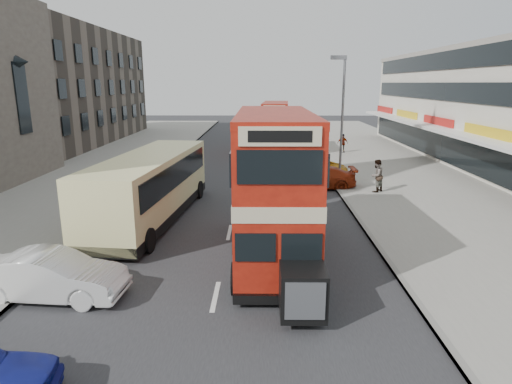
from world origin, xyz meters
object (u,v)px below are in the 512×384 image
(cyclist, at_px, (298,162))
(car_right_b, at_px, (311,170))
(coach, at_px, (150,185))
(bus_main, at_px, (274,186))
(pedestrian_far, at_px, (343,143))
(bus_second, at_px, (275,128))
(car_right_a, at_px, (318,178))
(pedestrian_near, at_px, (377,176))
(street_lamp, at_px, (341,110))
(car_left_front, at_px, (52,276))

(cyclist, bearing_deg, car_right_b, -80.96)
(car_right_b, bearing_deg, coach, -43.50)
(bus_main, bearing_deg, coach, -39.13)
(bus_main, xyz_separation_m, pedestrian_far, (7.08, 25.04, -1.77))
(bus_second, relative_size, pedestrian_far, 4.90)
(car_right_a, distance_m, car_right_b, 2.57)
(car_right_b, distance_m, cyclist, 3.13)
(pedestrian_near, bearing_deg, bus_second, -112.66)
(car_right_a, height_order, cyclist, cyclist)
(car_right_b, bearing_deg, pedestrian_far, 159.86)
(bus_main, distance_m, pedestrian_near, 11.76)
(car_right_a, height_order, pedestrian_near, pedestrian_near)
(coach, bearing_deg, street_lamp, 43.27)
(street_lamp, relative_size, pedestrian_far, 4.72)
(bus_main, xyz_separation_m, car_right_b, (2.89, 13.77, -2.11))
(coach, bearing_deg, pedestrian_near, 28.20)
(car_right_a, bearing_deg, pedestrian_near, 65.80)
(car_left_front, height_order, pedestrian_far, pedestrian_far)
(car_right_a, xyz_separation_m, pedestrian_far, (4.03, 13.84, 0.32))
(coach, height_order, pedestrian_far, coach)
(cyclist, bearing_deg, car_right_a, -84.22)
(bus_main, height_order, coach, bus_main)
(bus_second, distance_m, cyclist, 8.70)
(coach, distance_m, pedestrian_near, 13.19)
(bus_main, distance_m, car_right_a, 11.80)
(bus_second, xyz_separation_m, car_left_front, (-7.69, -28.62, -1.67))
(coach, xyz_separation_m, car_left_front, (-1.07, -8.07, -0.99))
(pedestrian_near, bearing_deg, car_right_a, -65.96)
(coach, distance_m, pedestrian_far, 24.11)
(bus_main, distance_m, coach, 7.54)
(car_right_b, bearing_deg, pedestrian_near, 41.08)
(bus_second, height_order, car_right_b, bus_second)
(pedestrian_far, relative_size, cyclist, 0.86)
(street_lamp, height_order, car_right_a, street_lamp)
(street_lamp, distance_m, pedestrian_far, 13.08)
(bus_second, distance_m, pedestrian_far, 6.44)
(bus_main, xyz_separation_m, pedestrian_near, (6.34, 9.77, -1.65))
(coach, bearing_deg, car_right_a, 41.82)
(bus_second, bearing_deg, car_right_b, 103.74)
(pedestrian_far, bearing_deg, bus_second, 172.40)
(pedestrian_near, bearing_deg, street_lamp, -102.56)
(coach, height_order, pedestrian_near, coach)
(car_right_a, bearing_deg, car_left_front, -34.88)
(car_right_b, height_order, cyclist, cyclist)
(bus_second, xyz_separation_m, car_right_a, (2.25, -14.03, -1.73))
(car_left_front, distance_m, pedestrian_near, 18.66)
(pedestrian_near, xyz_separation_m, pedestrian_far, (0.74, 15.28, -0.12))
(car_left_front, distance_m, pedestrian_far, 31.68)
(coach, relative_size, car_right_a, 2.39)
(coach, distance_m, car_left_front, 8.20)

